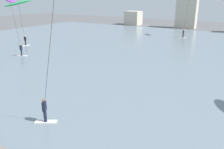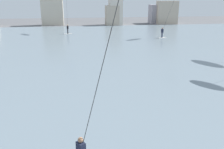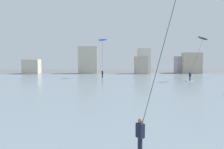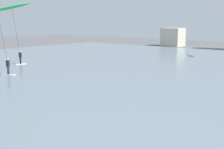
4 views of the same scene
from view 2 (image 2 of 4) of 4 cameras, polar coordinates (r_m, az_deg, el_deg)
water_bay at (r=30.86m, az=-6.02°, el=5.73°), size 84.00×52.00×0.10m
far_shore_buildings at (r=59.66m, az=-1.48°, el=14.23°), size 46.67×6.19×7.18m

